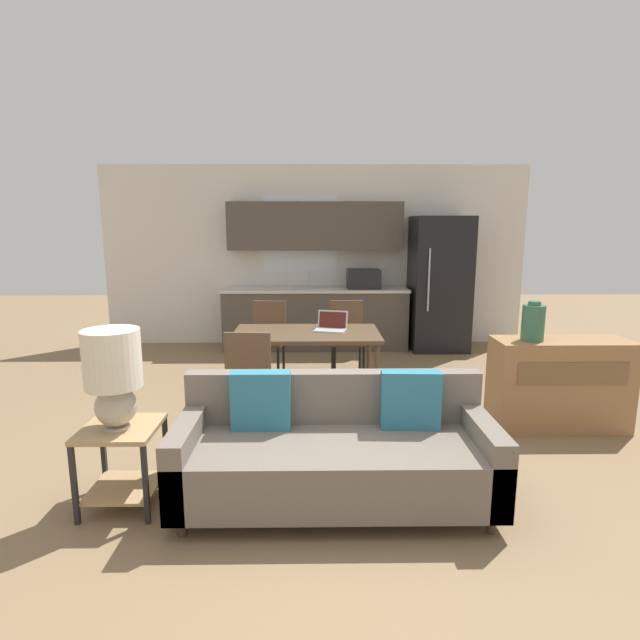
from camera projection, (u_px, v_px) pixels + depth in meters
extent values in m
plane|color=#7F6647|center=(318.00, 501.00, 3.33)|extent=(20.00, 20.00, 0.00)
cube|color=silver|center=(315.00, 256.00, 7.63)|extent=(6.40, 0.06, 2.70)
cube|color=white|center=(300.00, 235.00, 7.53)|extent=(1.11, 0.01, 1.14)
cube|color=#4C443D|center=(315.00, 319.00, 7.46)|extent=(2.70, 0.62, 0.86)
cube|color=silver|center=(315.00, 289.00, 7.38)|extent=(2.73, 0.65, 0.04)
cube|color=#B2B5B7|center=(310.00, 288.00, 7.33)|extent=(0.48, 0.36, 0.01)
cylinder|color=#B7BABC|center=(310.00, 279.00, 7.47)|extent=(0.02, 0.02, 0.24)
cube|color=#4C443D|center=(315.00, 226.00, 7.34)|extent=(2.56, 0.34, 0.70)
cube|color=black|center=(363.00, 279.00, 7.31)|extent=(0.48, 0.36, 0.28)
cube|color=black|center=(439.00, 284.00, 7.30)|extent=(0.81, 0.76, 1.94)
cylinder|color=silver|center=(429.00, 280.00, 6.89)|extent=(0.02, 0.02, 0.87)
cube|color=brown|center=(306.00, 334.00, 5.17)|extent=(1.51, 0.86, 0.04)
cylinder|color=brown|center=(235.00, 378.00, 4.87)|extent=(0.05, 0.05, 0.69)
cylinder|color=brown|center=(377.00, 378.00, 4.89)|extent=(0.05, 0.05, 0.69)
cylinder|color=brown|center=(245.00, 359.00, 5.59)|extent=(0.05, 0.05, 0.69)
cylinder|color=brown|center=(369.00, 358.00, 5.61)|extent=(0.05, 0.05, 0.69)
cylinder|color=#3D2D1E|center=(182.00, 528.00, 2.96)|extent=(0.05, 0.05, 0.10)
cylinder|color=#3D2D1E|center=(491.00, 525.00, 2.98)|extent=(0.05, 0.05, 0.10)
cylinder|color=#3D2D1E|center=(205.00, 475.00, 3.59)|extent=(0.05, 0.05, 0.10)
cylinder|color=#3D2D1E|center=(460.00, 473.00, 3.61)|extent=(0.05, 0.05, 0.10)
cube|color=#6B6056|center=(335.00, 466.00, 3.24)|extent=(2.04, 0.80, 0.35)
cube|color=#6B6056|center=(333.00, 420.00, 3.53)|extent=(2.04, 0.14, 0.72)
cube|color=#6B6056|center=(188.00, 457.00, 3.22)|extent=(0.14, 0.80, 0.49)
cube|color=#6B6056|center=(481.00, 455.00, 3.24)|extent=(0.14, 0.80, 0.49)
cube|color=teal|center=(261.00, 401.00, 3.36)|extent=(0.40, 0.12, 0.40)
cube|color=teal|center=(410.00, 400.00, 3.37)|extent=(0.40, 0.14, 0.40)
cube|color=tan|center=(120.00, 429.00, 3.20)|extent=(0.47, 0.47, 0.03)
cube|color=tan|center=(125.00, 487.00, 3.28)|extent=(0.43, 0.43, 0.02)
cube|color=#232326|center=(74.00, 485.00, 3.04)|extent=(0.03, 0.03, 0.52)
cube|color=#232326|center=(146.00, 485.00, 3.04)|extent=(0.03, 0.03, 0.52)
cube|color=#232326|center=(104.00, 453.00, 3.46)|extent=(0.03, 0.03, 0.52)
cube|color=#232326|center=(166.00, 453.00, 3.47)|extent=(0.03, 0.03, 0.52)
cylinder|color=#B2A893|center=(118.00, 427.00, 3.17)|extent=(0.16, 0.16, 0.02)
sphere|color=#B2A893|center=(116.00, 406.00, 3.14)|extent=(0.26, 0.26, 0.26)
cylinder|color=beige|center=(112.00, 359.00, 3.08)|extent=(0.35, 0.35, 0.36)
cube|color=olive|center=(559.00, 384.00, 4.48)|extent=(1.18, 0.43, 0.82)
cube|color=brown|center=(573.00, 374.00, 4.23)|extent=(0.95, 0.01, 0.20)
cylinder|color=#336047|center=(533.00, 323.00, 4.34)|extent=(0.19, 0.19, 0.31)
cylinder|color=#336047|center=(535.00, 303.00, 4.31)|extent=(0.11, 0.11, 0.03)
cube|color=brown|center=(348.00, 341.00, 5.94)|extent=(0.43, 0.43, 0.04)
cube|color=brown|center=(346.00, 318.00, 6.08)|extent=(0.40, 0.04, 0.44)
cylinder|color=black|center=(335.00, 365.00, 5.81)|extent=(0.03, 0.03, 0.43)
cylinder|color=black|center=(364.00, 364.00, 5.82)|extent=(0.03, 0.03, 0.43)
cylinder|color=black|center=(332.00, 357.00, 6.14)|extent=(0.03, 0.03, 0.43)
cylinder|color=black|center=(360.00, 357.00, 6.16)|extent=(0.03, 0.03, 0.43)
cube|color=brown|center=(252.00, 378.00, 4.52)|extent=(0.44, 0.44, 0.04)
cube|color=brown|center=(248.00, 358.00, 4.28)|extent=(0.40, 0.05, 0.44)
cylinder|color=black|center=(274.00, 397.00, 4.73)|extent=(0.03, 0.03, 0.43)
cylinder|color=black|center=(238.00, 396.00, 4.74)|extent=(0.03, 0.03, 0.43)
cylinder|color=black|center=(269.00, 410.00, 4.39)|extent=(0.03, 0.03, 0.43)
cylinder|color=black|center=(231.00, 409.00, 4.40)|extent=(0.03, 0.03, 0.43)
cube|color=brown|center=(267.00, 342.00, 5.91)|extent=(0.47, 0.47, 0.04)
cube|color=brown|center=(270.00, 319.00, 6.06)|extent=(0.40, 0.08, 0.44)
cylinder|color=black|center=(250.00, 365.00, 5.81)|extent=(0.03, 0.03, 0.43)
cylinder|color=black|center=(278.00, 366.00, 5.77)|extent=(0.03, 0.03, 0.43)
cylinder|color=black|center=(256.00, 357.00, 6.14)|extent=(0.03, 0.03, 0.43)
cylinder|color=black|center=(284.00, 358.00, 6.10)|extent=(0.03, 0.03, 0.43)
cube|color=#B7BABC|center=(330.00, 330.00, 5.21)|extent=(0.37, 0.30, 0.02)
cube|color=#B7BABC|center=(333.00, 320.00, 5.30)|extent=(0.32, 0.13, 0.20)
cube|color=#4C1914|center=(333.00, 320.00, 5.29)|extent=(0.29, 0.11, 0.17)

